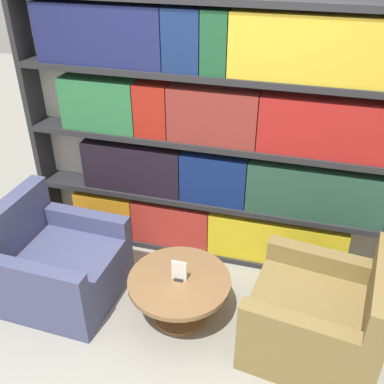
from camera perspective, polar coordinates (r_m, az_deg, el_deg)
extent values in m
plane|color=gray|center=(3.58, -2.66, -19.25)|extent=(14.00, 14.00, 0.00)
cube|color=silver|center=(3.91, 2.98, 7.02)|extent=(3.33, 0.05, 2.30)
cube|color=#262628|center=(4.43, -18.82, 8.38)|extent=(0.05, 0.30, 2.30)
cube|color=#262628|center=(4.40, 2.21, -7.07)|extent=(3.23, 0.30, 0.05)
cube|color=#262628|center=(4.08, 2.37, -1.04)|extent=(3.23, 0.30, 0.05)
cube|color=#262628|center=(3.80, 2.56, 6.27)|extent=(3.23, 0.30, 0.05)
cube|color=#262628|center=(3.59, 2.78, 14.58)|extent=(3.23, 0.30, 0.05)
cube|color=orange|center=(4.54, -10.80, -2.54)|extent=(0.59, 0.20, 0.43)
cube|color=#B12F27|center=(4.31, -2.61, -3.95)|extent=(0.75, 0.20, 0.43)
cube|color=yellow|center=(4.17, 10.61, -6.02)|extent=(1.23, 0.20, 0.43)
cube|color=black|center=(4.13, -7.51, 3.15)|extent=(0.92, 0.20, 0.45)
cube|color=navy|center=(3.92, 2.82, 1.76)|extent=(0.58, 0.20, 0.45)
cube|color=#234737|center=(3.86, 15.37, -0.01)|extent=(1.13, 0.20, 0.45)
cube|color=#2A6C3D|center=(4.00, -11.66, 10.86)|extent=(0.67, 0.20, 0.45)
cube|color=maroon|center=(3.81, -5.02, 10.36)|extent=(0.28, 0.20, 0.45)
cube|color=maroon|center=(3.67, 2.68, 9.60)|extent=(0.73, 0.20, 0.45)
cube|color=#A31D1A|center=(3.60, 18.06, 7.59)|extent=(1.20, 0.20, 0.45)
cube|color=navy|center=(3.80, -11.65, 19.01)|extent=(1.06, 0.20, 0.47)
cube|color=navy|center=(3.56, -1.14, 18.75)|extent=(0.29, 0.20, 0.47)
cube|color=#1B4D2D|center=(3.49, 3.05, 18.48)|extent=(0.20, 0.20, 0.47)
cube|color=gold|center=(3.42, 16.69, 16.96)|extent=(1.37, 0.20, 0.47)
cube|color=#42476B|center=(3.97, -16.14, -9.86)|extent=(0.94, 0.89, 0.45)
cube|color=#42476B|center=(3.92, -21.83, -3.68)|extent=(0.17, 0.86, 0.42)
cube|color=#42476B|center=(3.53, -19.04, -10.08)|extent=(0.77, 0.15, 0.16)
cube|color=#42476B|center=(4.00, -13.19, -3.54)|extent=(0.77, 0.15, 0.16)
cube|color=olive|center=(3.55, 15.02, -15.84)|extent=(1.02, 0.97, 0.45)
cube|color=olive|center=(3.26, 22.84, -12.05)|extent=(0.25, 0.87, 0.42)
cube|color=olive|center=(3.62, 15.65, -8.19)|extent=(0.78, 0.22, 0.16)
cube|color=olive|center=(3.07, 13.22, -16.50)|extent=(0.78, 0.22, 0.16)
cylinder|color=brown|center=(3.67, -1.58, -13.50)|extent=(0.14, 0.14, 0.36)
cylinder|color=brown|center=(3.78, -1.54, -15.24)|extent=(0.44, 0.44, 0.03)
cylinder|color=brown|center=(3.53, -1.63, -11.24)|extent=(0.80, 0.80, 0.04)
cube|color=black|center=(3.51, -1.63, -10.94)|extent=(0.07, 0.06, 0.01)
cube|color=silver|center=(3.46, -1.65, -9.94)|extent=(0.12, 0.01, 0.18)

